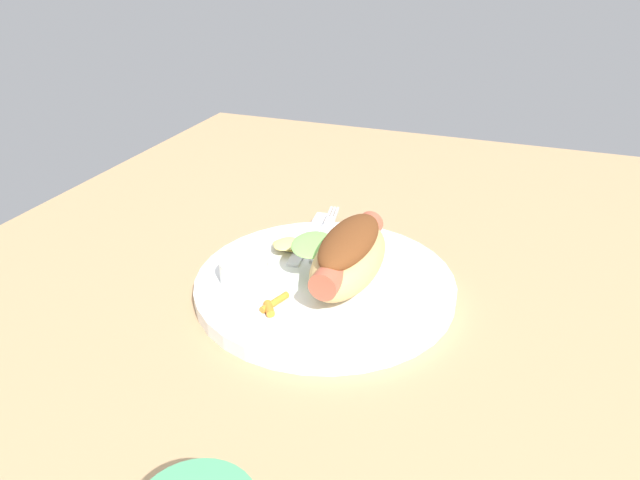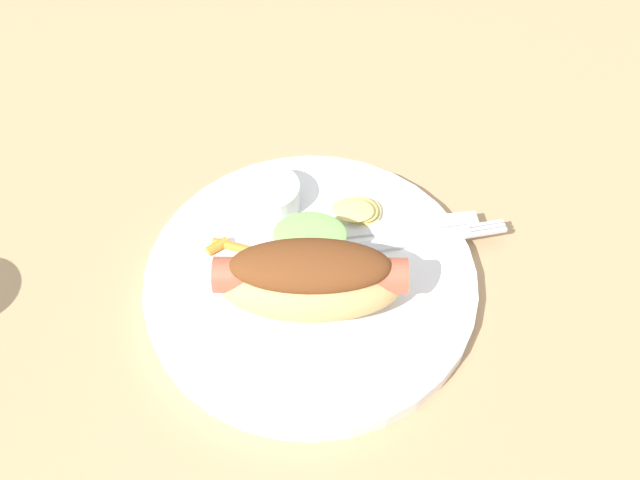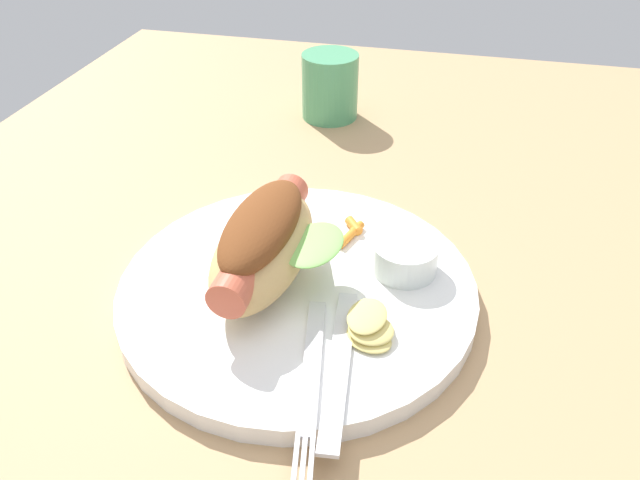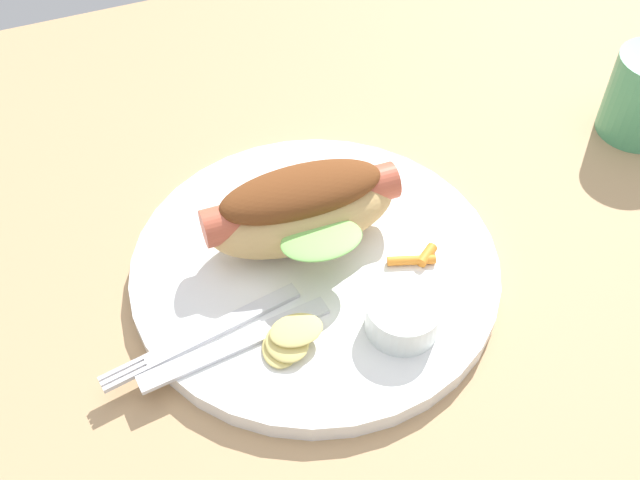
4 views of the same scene
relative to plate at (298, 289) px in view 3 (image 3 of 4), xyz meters
The scene contains 9 objects.
ground_plane 2.16cm from the plate, 92.87° to the right, with size 120.00×90.00×1.80cm, color tan.
plate is the anchor object (origin of this frame).
hot_dog 4.90cm from the plate, 88.06° to the left, with size 15.11×9.70×6.45cm.
sauce_ramekin 8.82cm from the plate, 67.07° to the right, with size 5.20×5.20×2.52cm, color white.
fork 10.16cm from the plate, 160.08° to the right, with size 15.00×3.82×0.40cm.
knife 9.44cm from the plate, 147.84° to the right, with size 14.05×1.40×0.36cm, color silver.
chips_pile 7.99cm from the plate, 125.62° to the right, with size 5.15×4.32×1.47cm.
carrot_garnish 7.79cm from the plate, 22.44° to the right, with size 4.16×1.85×0.83cm.
drinking_cup 34.04cm from the plate, ahead, with size 6.80×6.80×7.79cm, color #4C9E6B.
Camera 3 is at (-35.37, -8.90, 32.53)cm, focal length 34.38 mm.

